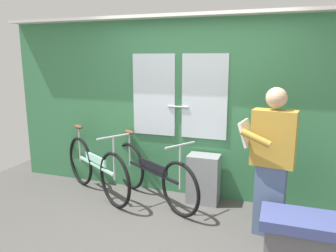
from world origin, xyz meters
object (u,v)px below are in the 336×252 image
Objects in this scene: bicycle_near_door at (152,174)px; bicycle_leaning_behind at (96,168)px; trash_bin_by_wall at (204,179)px; bench_seat_corner at (299,237)px; passenger_reading_newspaper at (271,160)px.

bicycle_near_door is 0.81m from bicycle_leaning_behind.
bicycle_near_door is 1.03× the size of bicycle_leaning_behind.
bicycle_leaning_behind is at bearing -170.30° from trash_bin_by_wall.
trash_bin_by_wall is (0.65, 0.18, -0.05)m from bicycle_near_door.
trash_bin_by_wall reaches higher than bench_seat_corner.
bicycle_near_door is at bearing -5.99° from passenger_reading_newspaper.
bench_seat_corner is (1.77, -0.79, -0.12)m from bicycle_near_door.
bicycle_near_door is at bearing 155.99° from bench_seat_corner.
trash_bin_by_wall is at bearing 47.57° from bicycle_near_door.
passenger_reading_newspaper is at bearing 125.29° from bench_seat_corner.
trash_bin_by_wall is (-0.83, 0.55, -0.51)m from passenger_reading_newspaper.
passenger_reading_newspaper reaches higher than trash_bin_by_wall.
bicycle_leaning_behind is 2.33× the size of trash_bin_by_wall.
passenger_reading_newspaper is 2.25× the size of bench_seat_corner.
bicycle_leaning_behind reaches higher than trash_bin_by_wall.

